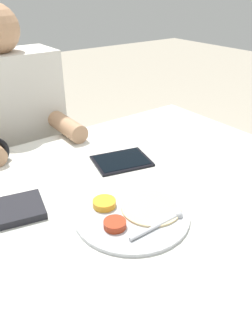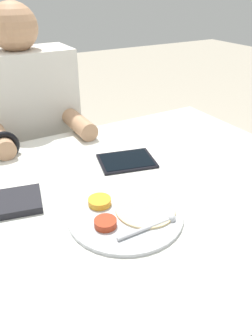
# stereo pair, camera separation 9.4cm
# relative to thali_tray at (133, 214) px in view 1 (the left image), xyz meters

# --- Properties ---
(dining_table) EXTENTS (1.22, 0.98, 0.76)m
(dining_table) POSITION_rel_thali_tray_xyz_m (0.08, 0.10, -0.39)
(dining_table) COLOR silver
(dining_table) RESTS_ON ground_plane
(thali_tray) EXTENTS (0.30, 0.30, 0.03)m
(thali_tray) POSITION_rel_thali_tray_xyz_m (0.00, 0.00, 0.00)
(thali_tray) COLOR #B7BABF
(thali_tray) RESTS_ON dining_table
(red_notebook) EXTENTS (0.19, 0.16, 0.02)m
(red_notebook) POSITION_rel_thali_tray_xyz_m (-0.25, 0.19, 0.00)
(red_notebook) COLOR silver
(red_notebook) RESTS_ON dining_table
(tablet_device) EXTENTS (0.21, 0.18, 0.01)m
(tablet_device) POSITION_rel_thali_tray_xyz_m (0.15, 0.25, -0.00)
(tablet_device) COLOR black
(tablet_device) RESTS_ON dining_table
(person_diner) EXTENTS (0.41, 0.41, 1.23)m
(person_diner) POSITION_rel_thali_tray_xyz_m (-0.04, 0.76, -0.19)
(person_diner) COLOR black
(person_diner) RESTS_ON ground_plane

